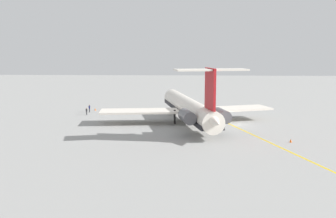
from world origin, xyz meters
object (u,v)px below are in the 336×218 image
object	(u,v)px
safety_cone_wingtip	(291,141)
main_jetliner	(189,108)
ground_crew_near_nose	(87,110)
safety_cone_nose	(95,109)
ground_crew_near_tail	(89,107)

from	to	relation	value
safety_cone_wingtip	main_jetliner	bearing A→B (deg)	46.88
ground_crew_near_nose	safety_cone_nose	world-z (taller)	ground_crew_near_nose
main_jetliner	safety_cone_wingtip	size ratio (longest dim) A/B	70.83
ground_crew_near_tail	safety_cone_nose	distance (m)	3.02
safety_cone_nose	safety_cone_wingtip	xyz separation A→B (m)	(-30.18, -38.08, 0.00)
safety_cone_nose	safety_cone_wingtip	world-z (taller)	same
ground_crew_near_nose	ground_crew_near_tail	xyz separation A→B (m)	(3.78, 0.34, 0.08)
main_jetliner	safety_cone_wingtip	distance (m)	21.65
safety_cone_wingtip	safety_cone_nose	bearing A→B (deg)	51.60
main_jetliner	safety_cone_wingtip	xyz separation A→B (m)	(-14.67, -15.66, -2.85)
main_jetliner	ground_crew_near_nose	xyz separation A→B (m)	(8.93, 22.76, -2.08)
ground_crew_near_nose	ground_crew_near_tail	size ratio (longest dim) A/B	0.93
main_jetliner	safety_cone_nose	xyz separation A→B (m)	(15.51, 22.42, -2.85)
main_jetliner	safety_cone_nose	size ratio (longest dim) A/B	70.83
safety_cone_nose	safety_cone_wingtip	size ratio (longest dim) A/B	1.00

